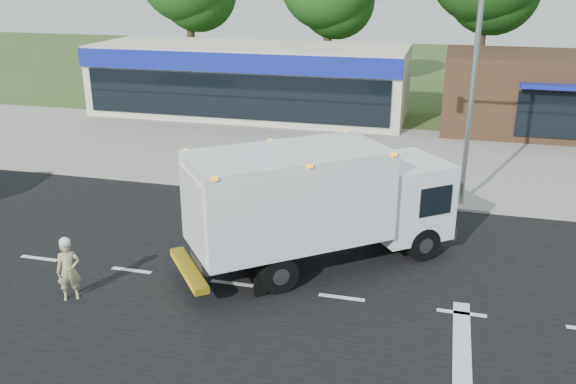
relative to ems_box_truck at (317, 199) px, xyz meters
name	(u,v)px	position (x,y,z in m)	size (l,w,h in m)	color
ground	(342,298)	(1.06, -1.74, -2.02)	(120.00, 120.00, 0.00)	#385123
road_asphalt	(342,298)	(1.06, -1.74, -2.01)	(60.00, 14.00, 0.02)	black
sidewalk	(379,191)	(1.06, 6.46, -1.96)	(60.00, 2.40, 0.12)	gray
parking_apron	(393,152)	(1.06, 12.26, -2.01)	(60.00, 9.00, 0.02)	gray
lane_markings	(389,333)	(2.41, -3.09, -2.00)	(55.20, 7.00, 0.01)	silver
ems_box_truck	(317,199)	(0.00, 0.00, 0.00)	(7.68, 6.80, 3.50)	black
emergency_worker	(68,269)	(-5.67, -3.53, -1.16)	(0.71, 0.65, 1.73)	tan
retail_strip_mall	(249,80)	(-7.94, 18.19, 0.00)	(18.00, 6.20, 4.00)	beige
brown_storefront	(543,93)	(8.06, 18.24, -0.01)	(10.00, 6.70, 4.00)	#382316
traffic_signal_pole	(455,67)	(3.42, 5.86, 2.91)	(3.51, 0.25, 8.00)	gray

